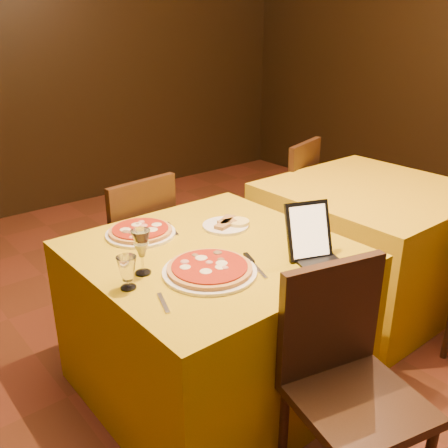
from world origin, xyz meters
TOP-DOWN VIEW (x-y plane):
  - floor at (0.00, 0.00)m, footprint 6.00×7.00m
  - wall_back at (0.00, 3.50)m, footprint 6.00×0.01m
  - main_table at (-0.15, 0.49)m, footprint 1.10×1.10m
  - side_table at (1.14, 0.56)m, footprint 1.10×1.10m
  - chair_main_near at (-0.15, -0.32)m, footprint 0.52×0.52m
  - chair_main_far at (-0.15, 1.30)m, footprint 0.45×0.45m
  - chair_side_far at (1.14, 1.35)m, footprint 0.47×0.47m
  - pizza_near at (-0.30, 0.32)m, footprint 0.38×0.38m
  - pizza_far at (-0.32, 0.82)m, footprint 0.33×0.33m
  - cutlet_dish at (0.05, 0.65)m, footprint 0.22×0.22m
  - wine_glass at (-0.51, 0.49)m, footprint 0.09×0.09m
  - water_glass at (-0.61, 0.42)m, footprint 0.08×0.08m
  - tablet at (0.11, 0.18)m, footprint 0.22×0.16m
  - knife at (-0.13, 0.23)m, footprint 0.08×0.19m
  - fork_near at (-0.57, 0.24)m, footprint 0.06×0.14m
  - fork_far at (-0.17, 0.79)m, footprint 0.07×0.17m

SIDE VIEW (x-z plane):
  - floor at x=0.00m, z-range -0.01..0.00m
  - main_table at x=-0.15m, z-range 0.00..0.75m
  - side_table at x=1.14m, z-range 0.00..0.75m
  - chair_main_near at x=-0.15m, z-range 0.00..0.91m
  - chair_main_far at x=-0.15m, z-range 0.00..0.91m
  - chair_side_far at x=1.14m, z-range 0.00..0.91m
  - knife at x=-0.13m, z-range 0.75..0.76m
  - fork_near at x=-0.57m, z-range 0.75..0.76m
  - fork_far at x=-0.17m, z-range 0.75..0.76m
  - cutlet_dish at x=0.05m, z-range 0.75..0.78m
  - pizza_near at x=-0.30m, z-range 0.75..0.78m
  - pizza_far at x=-0.32m, z-range 0.75..0.78m
  - water_glass at x=-0.61m, z-range 0.75..0.88m
  - wine_glass at x=-0.51m, z-range 0.75..0.94m
  - tablet at x=0.11m, z-range 0.75..0.99m
  - wall_back at x=0.00m, z-range 0.00..2.80m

